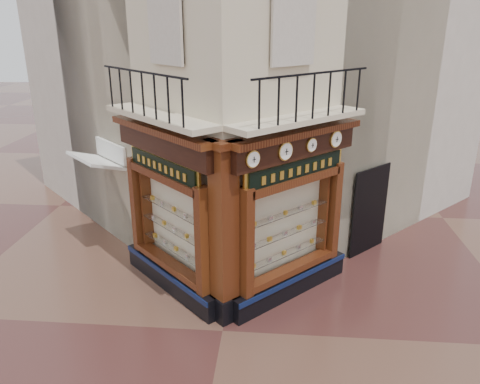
# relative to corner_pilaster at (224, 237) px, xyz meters

# --- Properties ---
(ground) EXTENTS (80.00, 80.00, 0.00)m
(ground) POSITION_rel_corner_pilaster_xyz_m (0.00, -0.50, -1.95)
(ground) COLOR #452320
(ground) RESTS_ON ground
(main_building) EXTENTS (11.31, 11.31, 12.00)m
(main_building) POSITION_rel_corner_pilaster_xyz_m (0.00, 5.66, 4.05)
(main_building) COLOR beige
(main_building) RESTS_ON ground
(neighbour_left) EXTENTS (11.31, 11.31, 11.00)m
(neighbour_left) POSITION_rel_corner_pilaster_xyz_m (-2.47, 8.13, 3.55)
(neighbour_left) COLOR beige
(neighbour_left) RESTS_ON ground
(neighbour_right) EXTENTS (11.31, 11.31, 11.00)m
(neighbour_right) POSITION_rel_corner_pilaster_xyz_m (2.47, 8.13, 3.55)
(neighbour_right) COLOR beige
(neighbour_right) RESTS_ON ground
(shopfront_left) EXTENTS (2.86, 2.86, 3.98)m
(shopfront_left) POSITION_rel_corner_pilaster_xyz_m (-1.41, 1.07, 0.03)
(shopfront_left) COLOR black
(shopfront_left) RESTS_ON ground
(shopfront_right) EXTENTS (2.86, 2.86, 3.98)m
(shopfront_right) POSITION_rel_corner_pilaster_xyz_m (1.41, 1.07, 0.03)
(shopfront_right) COLOR black
(shopfront_right) RESTS_ON ground
(corner_pilaster) EXTENTS (0.85, 0.85, 3.98)m
(corner_pilaster) POSITION_rel_corner_pilaster_xyz_m (0.00, 0.00, 0.00)
(corner_pilaster) COLOR black
(corner_pilaster) RESTS_ON ground
(balcony) EXTENTS (5.94, 2.97, 1.03)m
(balcony) POSITION_rel_corner_pilaster_xyz_m (0.00, 0.99, 2.27)
(balcony) COLOR beige
(balcony) RESTS_ON ground
(clock_a) EXTENTS (0.28, 0.28, 0.35)m
(clock_a) POSITION_rel_corner_pilaster_xyz_m (0.57, -0.03, 1.67)
(clock_a) COLOR gold
(clock_a) RESTS_ON ground
(clock_b) EXTENTS (0.31, 0.31, 0.39)m
(clock_b) POSITION_rel_corner_pilaster_xyz_m (1.20, 0.60, 1.67)
(clock_b) COLOR gold
(clock_b) RESTS_ON ground
(clock_c) EXTENTS (0.25, 0.25, 0.31)m
(clock_c) POSITION_rel_corner_pilaster_xyz_m (1.76, 1.16, 1.67)
(clock_c) COLOR gold
(clock_c) RESTS_ON ground
(clock_d) EXTENTS (0.31, 0.31, 0.38)m
(clock_d) POSITION_rel_corner_pilaster_xyz_m (2.33, 1.73, 1.67)
(clock_d) COLOR gold
(clock_d) RESTS_ON ground
(awning) EXTENTS (1.88, 1.88, 0.38)m
(awning) POSITION_rel_corner_pilaster_xyz_m (-3.85, 3.14, -1.95)
(awning) COLOR white
(awning) RESTS_ON ground
(signboard_left) EXTENTS (1.99, 1.99, 0.53)m
(signboard_left) POSITION_rel_corner_pilaster_xyz_m (-1.46, 1.01, 1.15)
(signboard_left) COLOR gold
(signboard_left) RESTS_ON ground
(signboard_right) EXTENTS (2.15, 2.15, 0.57)m
(signboard_right) POSITION_rel_corner_pilaster_xyz_m (1.46, 1.01, 1.15)
(signboard_right) COLOR gold
(signboard_right) RESTS_ON ground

